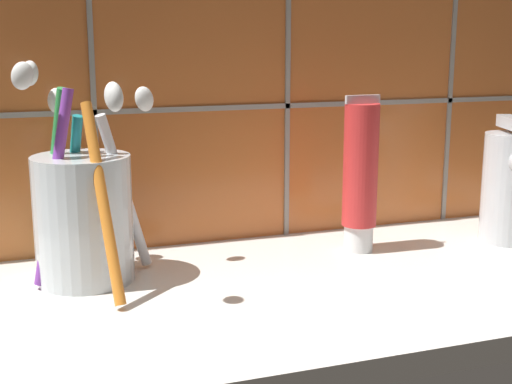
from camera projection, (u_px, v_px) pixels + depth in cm
name	position (u px, v px, depth cm)	size (l,w,h in cm)	color
sink_counter	(327.00, 291.00, 61.69)	(77.49, 30.22, 2.00)	silver
tile_wall_backsplash	(267.00, 56.00, 71.65)	(87.49, 1.72, 41.10)	#C6662D
toothbrush_cup	(83.00, 213.00, 60.15)	(12.40, 15.87, 18.79)	silver
toothpaste_tube	(360.00, 175.00, 68.26)	(3.51, 3.34, 15.16)	white
sink_faucet	(512.00, 183.00, 71.06)	(6.32, 11.98, 12.72)	silver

